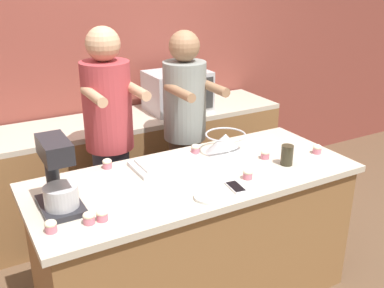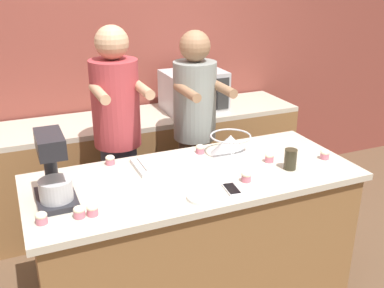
# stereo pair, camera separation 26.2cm
# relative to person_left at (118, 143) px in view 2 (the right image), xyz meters

# --- Properties ---
(back_wall) EXTENTS (10.00, 0.06, 2.70)m
(back_wall) POSITION_rel_person_left_xyz_m (0.29, 0.91, 0.45)
(back_wall) COLOR brown
(back_wall) RESTS_ON ground_plane
(island_counter) EXTENTS (1.96, 0.82, 0.89)m
(island_counter) POSITION_rel_person_left_xyz_m (0.29, -0.65, -0.45)
(island_counter) COLOR olive
(island_counter) RESTS_ON ground_plane
(back_counter) EXTENTS (2.80, 0.60, 0.88)m
(back_counter) POSITION_rel_person_left_xyz_m (0.29, 0.56, -0.46)
(back_counter) COLOR olive
(back_counter) RESTS_ON ground_plane
(person_left) EXTENTS (0.34, 0.50, 1.70)m
(person_left) POSITION_rel_person_left_xyz_m (0.00, 0.00, 0.00)
(person_left) COLOR #33384C
(person_left) RESTS_ON ground_plane
(person_right) EXTENTS (0.33, 0.49, 1.64)m
(person_right) POSITION_rel_person_left_xyz_m (0.58, -0.00, -0.03)
(person_right) COLOR brown
(person_right) RESTS_ON ground_plane
(stand_mixer) EXTENTS (0.20, 0.30, 0.38)m
(stand_mixer) POSITION_rel_person_left_xyz_m (-0.50, -0.67, 0.16)
(stand_mixer) COLOR #232328
(stand_mixer) RESTS_ON island_counter
(mixing_bowl) EXTENTS (0.27, 0.27, 0.13)m
(mixing_bowl) POSITION_rel_person_left_xyz_m (0.63, -0.46, 0.06)
(mixing_bowl) COLOR #BCBCC1
(mixing_bowl) RESTS_ON island_counter
(baking_tray) EXTENTS (0.42, 0.26, 0.04)m
(baking_tray) POSITION_rel_person_left_xyz_m (0.20, -0.46, 0.01)
(baking_tray) COLOR silver
(baking_tray) RESTS_ON island_counter
(microwave_oven) EXTENTS (0.52, 0.38, 0.33)m
(microwave_oven) POSITION_rel_person_left_xyz_m (0.81, 0.56, 0.15)
(microwave_oven) COLOR #B7B7BC
(microwave_oven) RESTS_ON back_counter
(cell_phone) EXTENTS (0.09, 0.15, 0.01)m
(cell_phone) POSITION_rel_person_left_xyz_m (0.40, -0.92, -0.01)
(cell_phone) COLOR silver
(cell_phone) RESTS_ON island_counter
(drinking_glass) EXTENTS (0.08, 0.08, 0.13)m
(drinking_glass) POSITION_rel_person_left_xyz_m (0.86, -0.81, 0.05)
(drinking_glass) COLOR #332D1E
(drinking_glass) RESTS_ON island_counter
(small_plate) EXTENTS (0.16, 0.16, 0.02)m
(small_plate) POSITION_rel_person_left_xyz_m (0.21, -0.94, -0.00)
(small_plate) COLOR white
(small_plate) RESTS_ON island_counter
(cupcake_0) EXTENTS (0.06, 0.06, 0.06)m
(cupcake_0) POSITION_rel_person_left_xyz_m (-0.36, -0.88, 0.02)
(cupcake_0) COLOR #D17084
(cupcake_0) RESTS_ON island_counter
(cupcake_1) EXTENTS (0.06, 0.06, 0.06)m
(cupcake_1) POSITION_rel_person_left_xyz_m (-0.60, -0.86, 0.02)
(cupcake_1) COLOR #D17084
(cupcake_1) RESTS_ON island_counter
(cupcake_2) EXTENTS (0.06, 0.06, 0.06)m
(cupcake_2) POSITION_rel_person_left_xyz_m (1.15, -0.77, 0.02)
(cupcake_2) COLOR #D17084
(cupcake_2) RESTS_ON island_counter
(cupcake_3) EXTENTS (0.06, 0.06, 0.06)m
(cupcake_3) POSITION_rel_person_left_xyz_m (0.46, -0.37, 0.02)
(cupcake_3) COLOR #D17084
(cupcake_3) RESTS_ON island_counter
(cupcake_4) EXTENTS (0.06, 0.06, 0.06)m
(cupcake_4) POSITION_rel_person_left_xyz_m (-0.13, -0.31, 0.02)
(cupcake_4) COLOR #D17084
(cupcake_4) RESTS_ON island_counter
(cupcake_5) EXTENTS (0.06, 0.06, 0.06)m
(cupcake_5) POSITION_rel_person_left_xyz_m (-0.42, -0.88, 0.02)
(cupcake_5) COLOR #D17084
(cupcake_5) RESTS_ON island_counter
(cupcake_6) EXTENTS (0.06, 0.06, 0.06)m
(cupcake_6) POSITION_rel_person_left_xyz_m (0.53, -0.85, 0.02)
(cupcake_6) COLOR #D17084
(cupcake_6) RESTS_ON island_counter
(cupcake_7) EXTENTS (0.06, 0.06, 0.06)m
(cupcake_7) POSITION_rel_person_left_xyz_m (0.80, -0.67, 0.02)
(cupcake_7) COLOR #D17084
(cupcake_7) RESTS_ON island_counter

